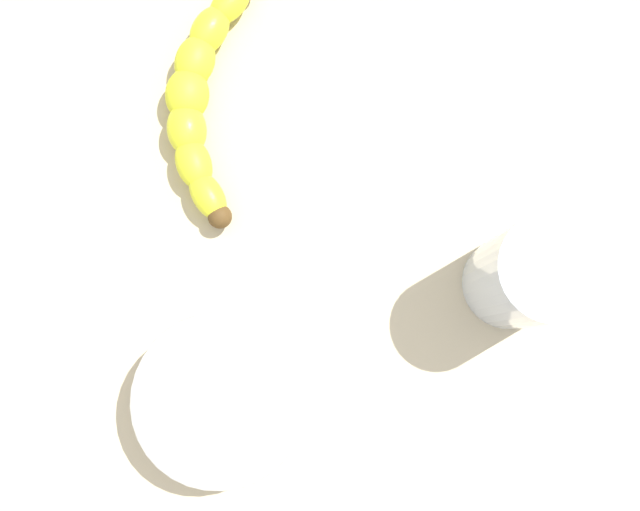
{
  "coord_description": "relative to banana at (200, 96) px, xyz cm",
  "views": [
    {
      "loc": [
        1.02,
        -5.12,
        62.6
      ],
      "look_at": [
        7.22,
        -1.54,
        5.0
      ],
      "focal_mm": 41.22,
      "sensor_mm": 36.0,
      "label": 1
    }
  ],
  "objects": [
    {
      "name": "ceramic_bowl",
      "position": [
        -19.92,
        -14.06,
        1.24
      ],
      "size": [
        12.99,
        12.99,
        5.07
      ],
      "color": "white",
      "rests_on": "wooden_tabletop"
    },
    {
      "name": "smoothie_glass",
      "position": [
        -0.58,
        -29.3,
        4.08
      ],
      "size": [
        7.51,
        7.51,
        12.22
      ],
      "color": "silver",
      "rests_on": "wooden_tabletop"
    },
    {
      "name": "wooden_tabletop",
      "position": [
        -13.72,
        -13.5,
        -3.29
      ],
      "size": [
        120.0,
        120.0,
        3.0
      ],
      "primitive_type": "cube",
      "color": "#C4B28C",
      "rests_on": "ground"
    },
    {
      "name": "banana",
      "position": [
        0.0,
        0.0,
        0.0
      ],
      "size": [
        19.95,
        11.47,
        3.58
      ],
      "rotation": [
        0.0,
        0.0,
        3.57
      ],
      "color": "yellow",
      "rests_on": "wooden_tabletop"
    }
  ]
}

